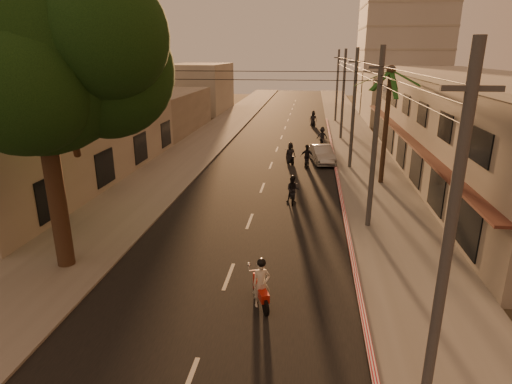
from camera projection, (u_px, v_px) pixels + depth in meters
ground at (218, 304)px, 15.47m from camera, size 160.00×160.00×0.00m
road at (271, 165)px, 34.31m from camera, size 10.00×140.00×0.02m
sidewalk_right at (366, 168)px, 33.38m from camera, size 5.00×140.00×0.12m
sidewalk_left at (180, 162)px, 35.20m from camera, size 5.00×140.00×0.12m
curb_stripe at (339, 185)px, 28.95m from camera, size 0.20×60.00×0.20m
shophouse_row at (469, 128)px, 29.59m from camera, size 8.80×34.20×7.30m
left_building at (62, 144)px, 29.55m from camera, size 8.20×24.20×5.20m
distant_tower at (405, 13)px, 61.92m from camera, size 12.10×12.10×28.00m
broadleaf_tree at (47, 58)px, 15.65m from camera, size 9.60×8.70×12.10m
palm_tree at (390, 77)px, 27.34m from camera, size 5.00×5.00×8.20m
utility_poles at (355, 82)px, 31.52m from camera, size 1.20×48.26×9.00m
filler_right at (397, 98)px, 55.23m from camera, size 8.00×14.00×6.00m
filler_left_near at (160, 112)px, 48.52m from camera, size 8.00×14.00×4.40m
filler_left_far at (200, 88)px, 65.07m from camera, size 8.00×14.00×7.00m
scooter_red at (261, 285)px, 15.12m from camera, size 1.05×1.81×1.88m
scooter_mid_a at (293, 190)px, 25.67m from camera, size 0.82×1.75×1.72m
scooter_mid_b at (307, 157)px, 33.65m from camera, size 1.03×1.84×1.81m
scooter_far_a at (290, 154)px, 34.67m from camera, size 1.17×1.71×1.76m
scooter_far_b at (322, 136)px, 41.91m from camera, size 1.24×1.78×1.75m
parked_car at (322, 154)px, 34.97m from camera, size 3.14×4.89×1.42m
scooter_far_c at (313, 119)px, 51.97m from camera, size 1.09×1.93×1.92m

